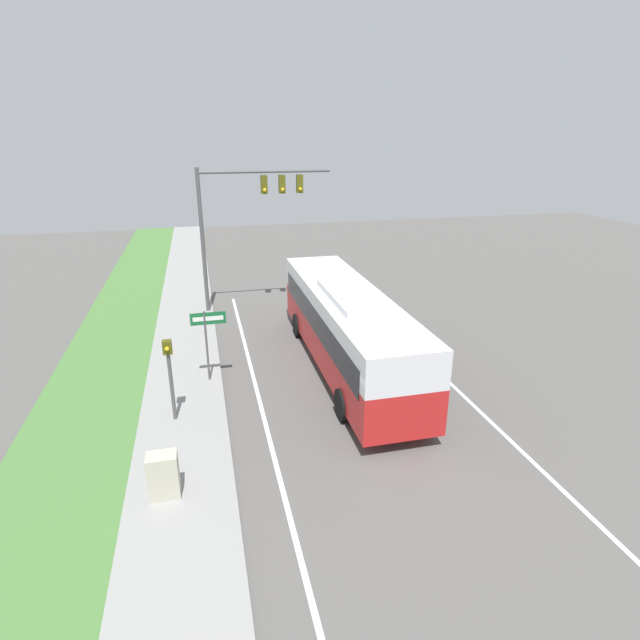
{
  "coord_description": "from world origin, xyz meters",
  "views": [
    {
      "loc": [
        -5.2,
        -12.73,
        8.8
      ],
      "look_at": [
        -0.69,
        5.79,
        1.76
      ],
      "focal_mm": 28.0,
      "sensor_mm": 36.0,
      "label": 1
    }
  ],
  "objects_px": {
    "signal_gantry": "(245,208)",
    "street_sign": "(208,333)",
    "pedestrian_signal": "(169,367)",
    "utility_cabinet": "(163,475)",
    "bus": "(347,323)"
  },
  "relations": [
    {
      "from": "signal_gantry",
      "to": "street_sign",
      "type": "height_order",
      "value": "signal_gantry"
    },
    {
      "from": "signal_gantry",
      "to": "pedestrian_signal",
      "type": "bearing_deg",
      "value": -108.38
    },
    {
      "from": "pedestrian_signal",
      "to": "street_sign",
      "type": "height_order",
      "value": "pedestrian_signal"
    },
    {
      "from": "pedestrian_signal",
      "to": "utility_cabinet",
      "type": "bearing_deg",
      "value": -91.96
    },
    {
      "from": "signal_gantry",
      "to": "street_sign",
      "type": "xyz_separation_m",
      "value": [
        -2.33,
        -8.19,
        -3.4
      ]
    },
    {
      "from": "street_sign",
      "to": "utility_cabinet",
      "type": "xyz_separation_m",
      "value": [
        -1.38,
        -6.38,
        -1.28
      ]
    },
    {
      "from": "signal_gantry",
      "to": "street_sign",
      "type": "distance_m",
      "value": 9.17
    },
    {
      "from": "signal_gantry",
      "to": "street_sign",
      "type": "bearing_deg",
      "value": -105.89
    },
    {
      "from": "utility_cabinet",
      "to": "signal_gantry",
      "type": "bearing_deg",
      "value": 75.7
    },
    {
      "from": "signal_gantry",
      "to": "street_sign",
      "type": "relative_size",
      "value": 2.59
    },
    {
      "from": "utility_cabinet",
      "to": "pedestrian_signal",
      "type": "bearing_deg",
      "value": 88.04
    },
    {
      "from": "pedestrian_signal",
      "to": "bus",
      "type": "bearing_deg",
      "value": 21.65
    },
    {
      "from": "bus",
      "to": "signal_gantry",
      "type": "bearing_deg",
      "value": 110.17
    },
    {
      "from": "signal_gantry",
      "to": "utility_cabinet",
      "type": "xyz_separation_m",
      "value": [
        -3.71,
        -14.56,
        -4.68
      ]
    },
    {
      "from": "bus",
      "to": "utility_cabinet",
      "type": "xyz_separation_m",
      "value": [
        -6.71,
        -6.39,
        -1.17
      ]
    }
  ]
}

